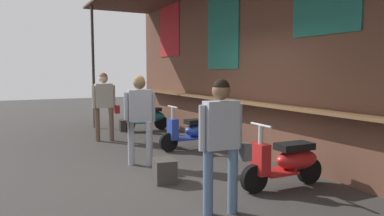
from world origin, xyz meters
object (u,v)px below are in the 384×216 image
object	(u,v)px
scooter_teal	(147,117)
scooter_red	(288,161)
shopper_browsing	(222,134)
shopper_passing	(104,100)
merchandise_crate	(165,171)
shopper_with_handbag	(139,111)
scooter_blue	(193,131)

from	to	relation	value
scooter_teal	scooter_red	distance (m)	5.84
scooter_teal	shopper_browsing	size ratio (longest dim) A/B	0.87
scooter_red	scooter_teal	bearing A→B (deg)	-87.67
shopper_passing	merchandise_crate	xyz separation A→B (m)	(3.75, -0.01, -0.84)
scooter_red	shopper_passing	world-z (taller)	shopper_passing
scooter_teal	shopper_passing	distance (m)	1.91
merchandise_crate	shopper_browsing	bearing A→B (deg)	4.21
scooter_red	merchandise_crate	world-z (taller)	scooter_red
scooter_red	shopper_with_handbag	size ratio (longest dim) A/B	0.86
scooter_red	merchandise_crate	distance (m)	1.85
shopper_browsing	merchandise_crate	distance (m)	1.68
scooter_red	shopper_with_handbag	xyz separation A→B (m)	(-2.19, -1.51, 0.59)
scooter_teal	shopper_passing	bearing A→B (deg)	36.44
shopper_browsing	merchandise_crate	world-z (taller)	shopper_browsing
shopper_with_handbag	shopper_browsing	distance (m)	2.60
shopper_passing	shopper_with_handbag	bearing A→B (deg)	178.01
scooter_blue	scooter_red	world-z (taller)	same
shopper_browsing	merchandise_crate	xyz separation A→B (m)	(-1.47, -0.11, -0.79)
scooter_blue	merchandise_crate	xyz separation A→B (m)	(1.94, -1.50, -0.21)
scooter_teal	shopper_passing	xyz separation A→B (m)	(1.03, -1.48, 0.62)
scooter_red	shopper_with_handbag	bearing A→B (deg)	-53.11
shopper_passing	merchandise_crate	distance (m)	3.84
shopper_with_handbag	scooter_red	bearing A→B (deg)	44.22
shopper_with_handbag	shopper_browsing	size ratio (longest dim) A/B	1.01
scooter_teal	shopper_with_handbag	distance (m)	3.99
scooter_blue	merchandise_crate	world-z (taller)	scooter_blue
scooter_teal	scooter_red	xyz separation A→B (m)	(5.84, -0.00, 0.00)
shopper_with_handbag	shopper_browsing	bearing A→B (deg)	12.34
merchandise_crate	scooter_red	bearing A→B (deg)	54.58
scooter_red	shopper_browsing	xyz separation A→B (m)	(0.41, -1.39, 0.58)
scooter_blue	shopper_passing	distance (m)	2.42
scooter_teal	shopper_browsing	bearing A→B (deg)	79.22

